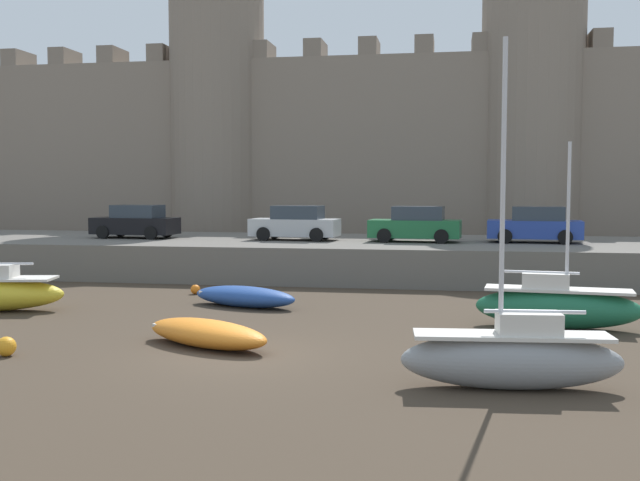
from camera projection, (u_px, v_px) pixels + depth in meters
ground_plane at (241, 355)px, 18.19m from camera, size 160.00×160.00×0.00m
quay_road at (342, 257)px, 35.17m from camera, size 69.89×10.00×1.58m
castle at (369, 127)px, 45.78m from camera, size 64.53×6.64×20.92m
rowboat_midflat_left at (207, 333)px, 19.08m from camera, size 4.07×2.90×0.69m
sailboat_foreground_left at (557, 305)px, 21.57m from camera, size 4.76×1.75×5.36m
sailboat_foreground_centre at (512, 356)px, 15.06m from camera, size 4.52×1.47×7.01m
rowboat_foreground_right at (244, 296)px, 25.46m from camera, size 4.12×2.43×0.70m
mooring_buoy_near_shore at (6, 347)px, 18.01m from camera, size 0.48×0.48×0.48m
mooring_buoy_near_channel at (195, 289)px, 28.46m from camera, size 0.37×0.37×0.37m
car_quay_west at (136, 222)px, 36.53m from camera, size 4.22×2.11×1.62m
car_quay_centre_west at (535, 225)px, 33.47m from camera, size 4.22×2.11×1.62m
car_quay_centre_east at (416, 225)px, 33.96m from camera, size 4.22×2.11×1.62m
car_quay_east at (296, 224)px, 35.10m from camera, size 4.22×2.11×1.62m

